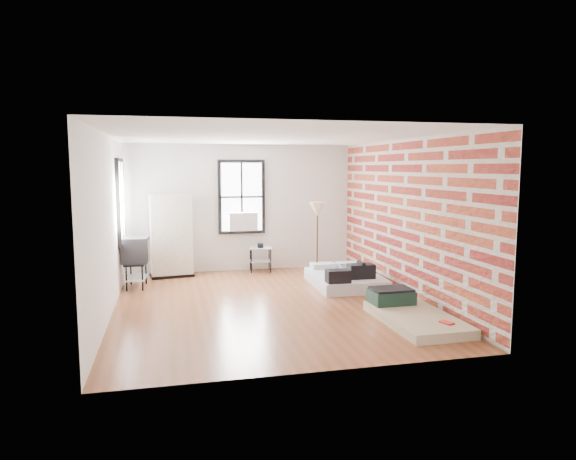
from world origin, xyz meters
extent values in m
plane|color=brown|center=(0.00, 0.00, 0.00)|extent=(6.00, 6.00, 0.00)
cube|color=silver|center=(0.00, 3.00, 1.40)|extent=(5.00, 0.01, 2.80)
cube|color=silver|center=(0.00, -3.00, 1.40)|extent=(5.00, 0.01, 2.80)
cube|color=silver|center=(-2.50, 0.00, 1.40)|extent=(0.01, 6.00, 2.80)
cube|color=brown|center=(2.50, 0.00, 1.40)|extent=(0.02, 6.00, 2.80)
cube|color=white|center=(0.00, 0.00, 2.80)|extent=(5.00, 6.00, 0.01)
cube|color=white|center=(0.00, 2.95, 1.65)|extent=(0.90, 0.02, 1.50)
cube|color=black|center=(-0.48, 2.97, 1.65)|extent=(0.07, 0.08, 1.64)
cube|color=black|center=(0.48, 2.97, 1.65)|extent=(0.07, 0.08, 1.64)
cube|color=black|center=(0.00, 2.97, 2.44)|extent=(0.90, 0.08, 0.07)
cube|color=black|center=(0.00, 2.97, 0.86)|extent=(0.90, 0.08, 0.07)
cube|color=black|center=(0.00, 2.94, 1.65)|extent=(0.04, 0.02, 1.50)
cube|color=black|center=(0.00, 2.94, 1.65)|extent=(0.90, 0.02, 0.04)
cube|color=silver|center=(0.00, 2.83, 1.12)|extent=(0.62, 0.30, 0.40)
cube|color=white|center=(-2.45, 1.80, 1.65)|extent=(0.02, 0.90, 1.50)
cube|color=black|center=(-2.47, 1.32, 1.65)|extent=(0.08, 0.07, 1.64)
cube|color=black|center=(-2.47, 2.29, 1.65)|extent=(0.08, 0.07, 1.64)
cube|color=black|center=(-2.47, 1.80, 2.44)|extent=(0.08, 0.90, 0.07)
cube|color=black|center=(-2.47, 1.80, 0.86)|extent=(0.08, 0.90, 0.07)
cube|color=black|center=(-2.44, 1.80, 1.65)|extent=(0.02, 0.04, 1.50)
cube|color=black|center=(-2.44, 1.80, 1.65)|extent=(0.02, 0.90, 0.04)
cube|color=silver|center=(1.75, 1.00, 0.11)|extent=(1.29, 1.72, 0.22)
cube|color=silver|center=(1.50, 1.68, 0.28)|extent=(0.50, 0.32, 0.11)
cube|color=silver|center=(2.03, 1.67, 0.28)|extent=(0.50, 0.32, 0.11)
cube|color=black|center=(1.92, 0.60, 0.36)|extent=(0.50, 0.30, 0.27)
cylinder|color=black|center=(1.92, 0.60, 0.51)|extent=(0.08, 0.31, 0.07)
cube|color=black|center=(1.38, 0.34, 0.34)|extent=(0.43, 0.28, 0.23)
cylinder|color=#C4E6FC|center=(1.66, 0.96, 0.32)|extent=(0.06, 0.06, 0.20)
cylinder|color=#173EA5|center=(1.66, 0.96, 0.43)|extent=(0.03, 0.03, 0.03)
cube|color=#C3B28D|center=(1.95, -1.58, 0.07)|extent=(0.97, 1.81, 0.14)
cube|color=#153027|center=(1.85, -0.92, 0.25)|extent=(0.67, 0.48, 0.21)
cube|color=black|center=(1.85, -0.92, 0.37)|extent=(0.63, 0.45, 0.04)
cube|color=#B2241C|center=(2.15, -2.10, 0.15)|extent=(0.18, 0.22, 0.02)
cube|color=black|center=(-1.55, 2.65, 0.03)|extent=(0.93, 0.61, 0.06)
cube|color=#F3E8CC|center=(-1.55, 2.65, 0.90)|extent=(0.89, 0.56, 1.68)
cylinder|color=black|center=(0.15, 2.57, 0.26)|extent=(0.02, 0.02, 0.53)
cylinder|color=black|center=(0.57, 2.54, 0.26)|extent=(0.02, 0.02, 0.53)
cylinder|color=black|center=(0.17, 2.90, 0.26)|extent=(0.02, 0.02, 0.53)
cylinder|color=black|center=(0.60, 2.87, 0.26)|extent=(0.02, 0.02, 0.53)
cube|color=silver|center=(0.37, 2.72, 0.53)|extent=(0.51, 0.42, 0.02)
cube|color=silver|center=(0.37, 2.72, 0.24)|extent=(0.49, 0.40, 0.02)
cube|color=black|center=(0.37, 2.72, 0.59)|extent=(0.13, 0.18, 0.10)
cylinder|color=black|center=(1.40, 1.78, 0.01)|extent=(0.23, 0.23, 0.03)
cylinder|color=black|center=(1.40, 1.78, 0.71)|extent=(0.03, 0.03, 1.37)
cone|color=tan|center=(1.40, 1.78, 1.44)|extent=(0.34, 0.34, 0.30)
cylinder|color=black|center=(-2.38, 1.47, 0.24)|extent=(0.03, 0.03, 0.48)
cylinder|color=black|center=(-2.10, 1.45, 0.24)|extent=(0.03, 0.03, 0.48)
cylinder|color=black|center=(-2.34, 2.05, 0.24)|extent=(0.03, 0.03, 0.48)
cylinder|color=black|center=(-2.06, 2.03, 0.24)|extent=(0.03, 0.03, 0.48)
cube|color=black|center=(-2.22, 1.75, 0.48)|extent=(0.43, 0.72, 0.03)
cube|color=silver|center=(-2.22, 1.75, 0.19)|extent=(0.41, 0.70, 0.02)
cube|color=black|center=(-2.22, 1.75, 0.74)|extent=(0.52, 0.59, 0.48)
cube|color=black|center=(-1.98, 1.73, 0.74)|extent=(0.05, 0.46, 0.39)
camera|label=1|loc=(-1.58, -8.34, 2.30)|focal=32.00mm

